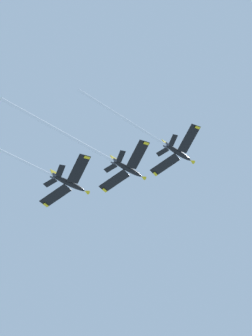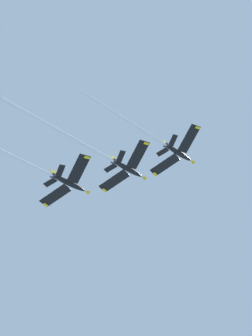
% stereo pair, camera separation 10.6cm
% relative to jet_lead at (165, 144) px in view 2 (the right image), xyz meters
% --- Properties ---
extents(jet_lead, '(20.09, 42.46, 22.91)m').
position_rel_jet_lead_xyz_m(jet_lead, '(0.00, 0.00, 0.00)').
color(jet_lead, black).
extents(jet_second, '(20.10, 46.14, 23.92)m').
position_rel_jet_lead_xyz_m(jet_second, '(-12.76, -11.25, -5.90)').
color(jet_second, black).
extents(jet_third, '(20.11, 46.56, 24.14)m').
position_rel_jet_lead_xyz_m(jet_third, '(-25.60, -20.22, -10.44)').
color(jet_third, black).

